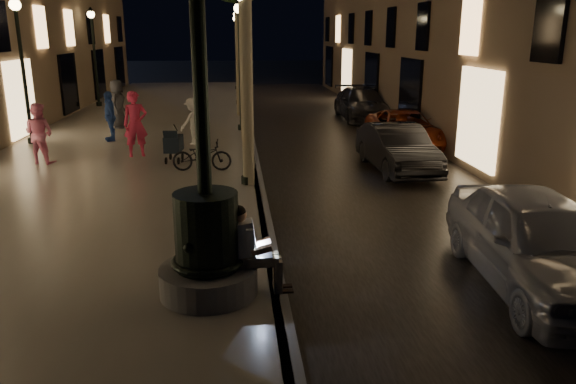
{
  "coord_description": "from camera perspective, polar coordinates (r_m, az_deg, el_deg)",
  "views": [
    {
      "loc": [
        -0.58,
        -5.46,
        3.82
      ],
      "look_at": [
        0.24,
        3.0,
        1.39
      ],
      "focal_mm": 35.0,
      "sensor_mm": 36.0,
      "label": 1
    }
  ],
  "objects": [
    {
      "name": "ground",
      "position": [
        20.82,
        -3.85,
        5.33
      ],
      "size": [
        120.0,
        120.0,
        0.0
      ],
      "primitive_type": "plane",
      "color": "black",
      "rests_on": "ground"
    },
    {
      "name": "cobble_lane",
      "position": [
        21.11,
        4.35,
        5.5
      ],
      "size": [
        6.0,
        45.0,
        0.02
      ],
      "primitive_type": "cube",
      "color": "black",
      "rests_on": "ground"
    },
    {
      "name": "promenade",
      "position": [
        21.07,
        -14.84,
        5.24
      ],
      "size": [
        8.0,
        45.0,
        0.2
      ],
      "primitive_type": "cube",
      "color": "slate",
      "rests_on": "ground"
    },
    {
      "name": "curb_strip",
      "position": [
        20.8,
        -3.86,
        5.6
      ],
      "size": [
        0.25,
        45.0,
        0.2
      ],
      "primitive_type": "cube",
      "color": "#59595B",
      "rests_on": "ground"
    },
    {
      "name": "fountain_lamppost",
      "position": [
        7.91,
        -8.29,
        -3.5
      ],
      "size": [
        1.4,
        1.4,
        5.21
      ],
      "color": "#59595B",
      "rests_on": "promenade"
    },
    {
      "name": "seated_man_laptop",
      "position": [
        8.01,
        -3.81,
        -5.52
      ],
      "size": [
        0.94,
        0.32,
        1.31
      ],
      "color": "gray",
      "rests_on": "promenade"
    },
    {
      "name": "lamp_curb_a",
      "position": [
        13.47,
        -4.46,
        13.4
      ],
      "size": [
        0.36,
        0.36,
        4.81
      ],
      "color": "black",
      "rests_on": "promenade"
    },
    {
      "name": "lamp_curb_b",
      "position": [
        21.47,
        -4.93,
        14.32
      ],
      "size": [
        0.36,
        0.36,
        4.81
      ],
      "color": "black",
      "rests_on": "promenade"
    },
    {
      "name": "lamp_curb_c",
      "position": [
        29.46,
        -5.15,
        14.74
      ],
      "size": [
        0.36,
        0.36,
        4.81
      ],
      "color": "black",
      "rests_on": "promenade"
    },
    {
      "name": "lamp_curb_d",
      "position": [
        37.46,
        -5.27,
        14.99
      ],
      "size": [
        0.36,
        0.36,
        4.81
      ],
      "color": "black",
      "rests_on": "promenade"
    },
    {
      "name": "lamp_left_b",
      "position": [
        20.63,
        -25.51,
        12.82
      ],
      "size": [
        0.36,
        0.36,
        4.81
      ],
      "color": "black",
      "rests_on": "promenade"
    },
    {
      "name": "lamp_left_c",
      "position": [
        30.24,
        -19.14,
        13.99
      ],
      "size": [
        0.36,
        0.36,
        4.81
      ],
      "color": "black",
      "rests_on": "promenade"
    },
    {
      "name": "stroller",
      "position": [
        16.47,
        -11.55,
        4.82
      ],
      "size": [
        0.52,
        1.06,
        1.07
      ],
      "rotation": [
        0.0,
        0.0,
        -0.11
      ],
      "color": "black",
      "rests_on": "promenade"
    },
    {
      "name": "car_front",
      "position": [
        9.41,
        24.05,
        -4.54
      ],
      "size": [
        2.09,
        4.54,
        1.51
      ],
      "primitive_type": "imported",
      "rotation": [
        0.0,
        0.0,
        -0.07
      ],
      "color": "#A5A7AD",
      "rests_on": "ground"
    },
    {
      "name": "car_second",
      "position": [
        16.2,
        11.03,
        4.38
      ],
      "size": [
        1.57,
        4.04,
        1.31
      ],
      "primitive_type": "imported",
      "rotation": [
        0.0,
        0.0,
        0.05
      ],
      "color": "black",
      "rests_on": "ground"
    },
    {
      "name": "car_third",
      "position": [
        19.71,
        11.67,
        6.26
      ],
      "size": [
        2.28,
        4.54,
        1.23
      ],
      "primitive_type": "imported",
      "rotation": [
        0.0,
        0.0,
        -0.05
      ],
      "color": "#9A3413",
      "rests_on": "ground"
    },
    {
      "name": "car_rear",
      "position": [
        25.86,
        7.52,
        8.88
      ],
      "size": [
        1.99,
        4.84,
        1.4
      ],
      "primitive_type": "imported",
      "rotation": [
        0.0,
        0.0,
        -0.0
      ],
      "color": "#323136",
      "rests_on": "ground"
    },
    {
      "name": "pedestrian_red",
      "position": [
        17.47,
        -15.24,
        6.68
      ],
      "size": [
        0.81,
        0.65,
        1.96
      ],
      "primitive_type": "imported",
      "rotation": [
        0.0,
        0.0,
        0.28
      ],
      "color": "#D1294E",
      "rests_on": "promenade"
    },
    {
      "name": "pedestrian_pink",
      "position": [
        17.42,
        -23.96,
        5.46
      ],
      "size": [
        1.0,
        0.88,
        1.72
      ],
      "primitive_type": "imported",
      "rotation": [
        0.0,
        0.0,
        2.83
      ],
      "color": "pink",
      "rests_on": "promenade"
    },
    {
      "name": "pedestrian_white",
      "position": [
        19.02,
        -9.59,
        7.11
      ],
      "size": [
        1.13,
        1.09,
        1.55
      ],
      "primitive_type": "imported",
      "rotation": [
        0.0,
        0.0,
        3.85
      ],
      "color": "silver",
      "rests_on": "promenade"
    },
    {
      "name": "pedestrian_blue",
      "position": [
        20.34,
        -17.66,
        7.36
      ],
      "size": [
        0.75,
        1.08,
        1.7
      ],
      "primitive_type": "imported",
      "rotation": [
        0.0,
        0.0,
        5.09
      ],
      "color": "#2A4C9B",
      "rests_on": "promenade"
    },
    {
      "name": "pedestrian_dark",
      "position": [
        23.06,
        -16.94,
        8.56
      ],
      "size": [
        0.7,
        0.97,
        1.86
      ],
      "primitive_type": "imported",
      "rotation": [
        0.0,
        0.0,
        1.45
      ],
      "color": "#323237",
      "rests_on": "promenade"
    },
    {
      "name": "bicycle",
      "position": [
        15.32,
        -8.75,
        3.68
      ],
      "size": [
        1.61,
        0.63,
        0.83
      ],
      "primitive_type": "imported",
      "rotation": [
        0.0,
        0.0,
        1.52
      ],
      "color": "black",
      "rests_on": "promenade"
    }
  ]
}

